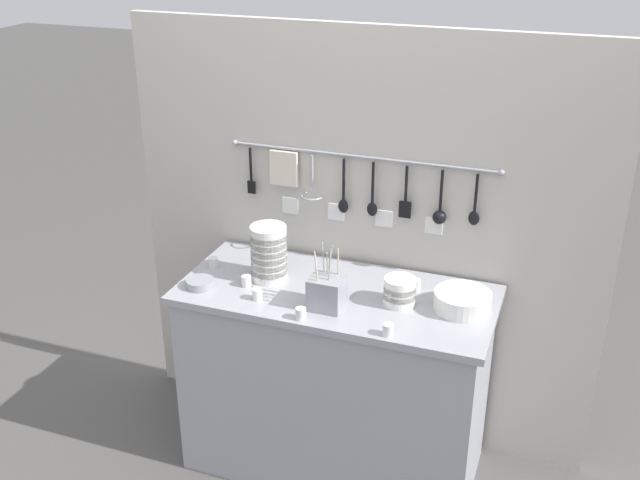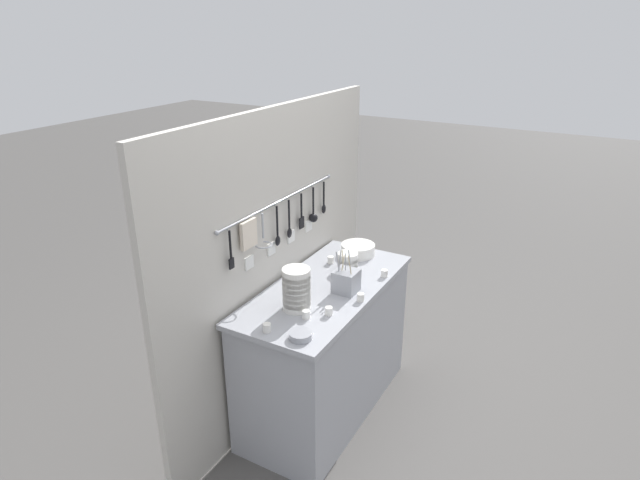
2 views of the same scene
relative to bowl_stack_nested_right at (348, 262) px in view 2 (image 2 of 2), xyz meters
The scene contains 14 objects.
ground_plane 0.94m from the bowl_stack_nested_right, behind, with size 20.00×20.00×0.00m, color #514F4C.
counter 0.55m from the bowl_stack_nested_right, behind, with size 1.26×0.57×0.85m.
back_wall 0.42m from the bowl_stack_nested_right, 128.15° to the left, with size 2.06×0.11×1.84m.
bowl_stack_nested_right is the anchor object (origin of this frame).
bowl_stack_back_corner 0.56m from the bowl_stack_nested_right, behind, with size 0.15×0.15×0.23m.
plate_stack 0.24m from the bowl_stack_nested_right, 10.15° to the left, with size 0.22×0.22×0.07m.
steel_mixing_bowl 0.80m from the bowl_stack_nested_right, 169.93° to the right, with size 0.11×0.11×0.03m.
cutlery_caddy 0.28m from the bowl_stack_nested_right, 155.50° to the right, with size 0.13×0.13×0.25m.
cup_edge_near 0.24m from the bowl_stack_nested_right, 85.08° to the right, with size 0.04×0.04×0.05m.
cup_back_left 0.62m from the bowl_stack_nested_right, behind, with size 0.04×0.04×0.05m.
cup_by_caddy 0.39m from the bowl_stack_nested_right, 143.24° to the right, with size 0.04×0.04×0.05m.
cup_back_right 0.55m from the bowl_stack_nested_right, 163.73° to the right, with size 0.04×0.04×0.05m.
cup_beside_plates 0.14m from the bowl_stack_nested_right, 76.41° to the left, with size 0.04×0.04×0.05m.
cup_centre 0.82m from the bowl_stack_nested_right, behind, with size 0.04×0.04×0.05m.
Camera 2 is at (-2.39, -1.30, 2.28)m, focal length 30.00 mm.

